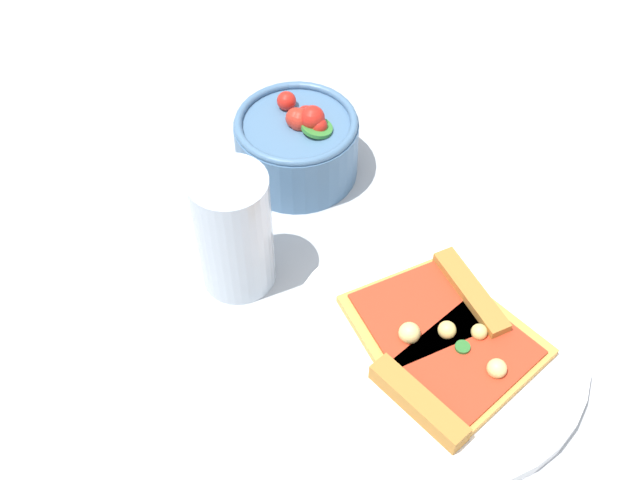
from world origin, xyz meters
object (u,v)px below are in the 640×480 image
pizza_slice_near (457,370)px  pizza_slice_far (433,313)px  soda_glass (235,236)px  salad_bowl (297,144)px  plate (435,347)px

pizza_slice_near → pizza_slice_far: 0.06m
pizza_slice_far → soda_glass: 0.19m
pizza_slice_far → salad_bowl: salad_bowl is taller
pizza_slice_far → soda_glass: size_ratio=1.11×
pizza_slice_near → salad_bowl: bearing=109.6°
plate → salad_bowl: size_ratio=2.09×
pizza_slice_far → pizza_slice_near: bearing=-84.2°
plate → soda_glass: 0.20m
plate → soda_glass: size_ratio=2.06×
pizza_slice_far → salad_bowl: bearing=113.1°
pizza_slice_far → salad_bowl: 0.24m
plate → salad_bowl: (-0.09, 0.24, 0.03)m
pizza_slice_near → salad_bowl: 0.29m
soda_glass → pizza_slice_near: bearing=-39.8°
plate → pizza_slice_far: pizza_slice_far is taller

